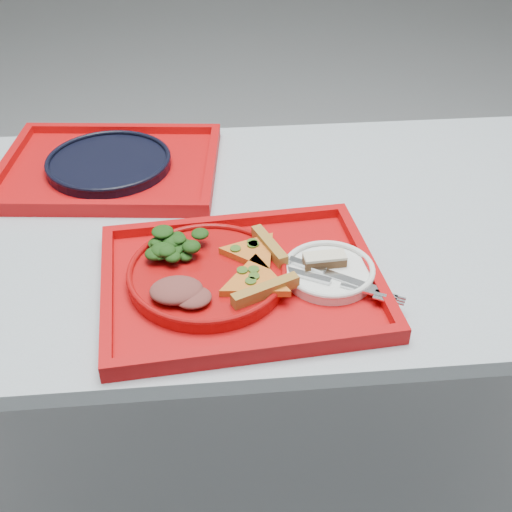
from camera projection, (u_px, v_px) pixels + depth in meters
name	position (u px, v px, depth m)	size (l,w,h in m)	color
ground	(269.00, 458.00, 1.67)	(10.00, 10.00, 0.00)	#93969B
table	(273.00, 250.00, 1.27)	(1.60, 0.80, 0.75)	#98A2AA
tray_main	(241.00, 284.00, 1.06)	(0.45, 0.35, 0.01)	#B5090B
tray_far	(110.00, 170.00, 1.36)	(0.45, 0.35, 0.01)	#B5090B
dinner_plate	(207.00, 275.00, 1.05)	(0.26, 0.26, 0.02)	#A20A0B
side_plate	(329.00, 273.00, 1.06)	(0.15, 0.15, 0.01)	white
navy_plate	(109.00, 164.00, 1.35)	(0.26, 0.26, 0.02)	black
pizza_slice_a	(255.00, 279.00, 1.01)	(0.13, 0.11, 0.02)	gold
pizza_slice_b	(254.00, 250.00, 1.07)	(0.12, 0.10, 0.02)	gold
salad_heap	(178.00, 242.00, 1.07)	(0.09, 0.08, 0.04)	black
meat_portion	(176.00, 290.00, 0.99)	(0.08, 0.07, 0.03)	brown
dessert_bar	(325.00, 260.00, 1.06)	(0.07, 0.03, 0.02)	#483018
knife	(333.00, 274.00, 1.04)	(0.18, 0.02, 0.01)	silver
fork	(340.00, 284.00, 1.02)	(0.18, 0.02, 0.01)	silver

